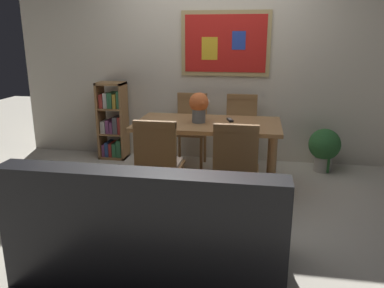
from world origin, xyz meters
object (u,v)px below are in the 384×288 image
(dining_chair_near_left, at_px, (158,159))
(bookshelf, at_px, (113,122))
(flower_vase, at_px, (199,105))
(dining_chair_near_right, at_px, (236,163))
(dining_chair_far_right, at_px, (241,125))
(tv_remote, at_px, (230,120))
(dining_chair_far_left, at_px, (191,123))
(leather_couch, at_px, (151,231))
(potted_ivy, at_px, (324,147))
(dining_table, at_px, (208,131))

(dining_chair_near_left, distance_m, bookshelf, 1.88)
(bookshelf, relative_size, flower_vase, 3.24)
(dining_chair_near_right, bearing_deg, dining_chair_far_right, 91.09)
(tv_remote, bearing_deg, dining_chair_far_left, 129.67)
(leather_couch, xyz_separation_m, potted_ivy, (1.52, 2.39, -0.01))
(dining_chair_far_right, relative_size, potted_ivy, 1.71)
(dining_chair_near_left, height_order, dining_chair_near_right, same)
(dining_chair_near_left, bearing_deg, flower_vase, 69.81)
(dining_table, distance_m, bookshelf, 1.63)
(dining_table, xyz_separation_m, dining_chair_near_right, (0.35, -0.74, -0.10))
(dining_chair_far_left, bearing_deg, bookshelf, 175.60)
(potted_ivy, bearing_deg, flower_vase, -151.84)
(dining_chair_far_left, bearing_deg, dining_table, -67.54)
(dining_table, bearing_deg, flower_vase, -170.43)
(bookshelf, height_order, potted_ivy, bookshelf)
(bookshelf, bearing_deg, dining_chair_near_right, -42.43)
(bookshelf, distance_m, potted_ivy, 2.73)
(dining_chair_near_right, height_order, flower_vase, flower_vase)
(dining_table, distance_m, flower_vase, 0.29)
(dining_table, bearing_deg, dining_chair_near_right, -64.96)
(flower_vase, bearing_deg, tv_remote, 20.82)
(dining_table, xyz_separation_m, leather_couch, (-0.18, -1.64, -0.32))
(dining_table, height_order, dining_chair_near_left, dining_chair_near_left)
(potted_ivy, height_order, tv_remote, tv_remote)
(dining_table, relative_size, potted_ivy, 2.88)
(dining_chair_near_right, bearing_deg, dining_chair_far_left, 113.75)
(dining_table, relative_size, tv_remote, 9.43)
(dining_table, bearing_deg, dining_chair_far_right, 67.06)
(dining_chair_far_left, distance_m, dining_chair_far_right, 0.63)
(dining_chair_near_right, distance_m, flower_vase, 0.93)
(dining_table, height_order, potted_ivy, dining_table)
(potted_ivy, distance_m, flower_vase, 1.73)
(dining_chair_near_right, height_order, tv_remote, dining_chair_near_right)
(potted_ivy, bearing_deg, dining_chair_far_right, 179.77)
(flower_vase, bearing_deg, dining_chair_far_left, 105.93)
(dining_chair_near_right, relative_size, leather_couch, 0.51)
(leather_couch, height_order, potted_ivy, leather_couch)
(dining_chair_far_left, xyz_separation_m, dining_chair_near_left, (-0.04, -1.49, 0.00))
(leather_couch, bearing_deg, potted_ivy, 57.59)
(dining_chair_near_right, bearing_deg, dining_chair_near_left, 178.83)
(dining_chair_near_left, xyz_separation_m, dining_chair_far_right, (0.68, 1.49, 0.00))
(dining_chair_near_right, distance_m, leather_couch, 1.06)
(dining_chair_near_left, relative_size, dining_chair_far_right, 1.00)
(dining_chair_far_right, bearing_deg, tv_remote, -98.06)
(dining_chair_near_left, bearing_deg, potted_ivy, 41.16)
(dining_chair_near_left, distance_m, dining_chair_near_right, 0.70)
(dining_chair_near_right, xyz_separation_m, leather_couch, (-0.53, -0.89, -0.23))
(dining_chair_near_left, bearing_deg, dining_chair_near_right, -1.17)
(dining_chair_near_left, height_order, leather_couch, dining_chair_near_left)
(dining_chair_far_left, xyz_separation_m, leather_couch, (0.14, -2.40, -0.23))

